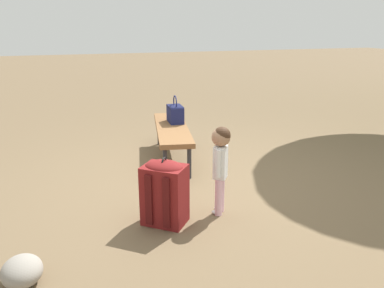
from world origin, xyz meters
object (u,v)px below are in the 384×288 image
Objects in this scene: backpack_large at (165,191)px; child_standing at (221,157)px; park_bench at (172,131)px; handbag at (175,113)px; trail_rock at (22,271)px.

child_standing is at bearing 91.67° from backpack_large.
park_bench is 4.47× the size of handbag.
child_standing is 0.59m from backpack_large.
backpack_large is at bearing 114.93° from trail_rock.
handbag is at bearing 177.22° from child_standing.
handbag is at bearing 143.21° from trail_rock.
child_standing is at bearing -2.78° from handbag.
backpack_large reaches higher than park_bench.
park_bench is at bearing -179.50° from child_standing.
handbag is 0.59× the size of backpack_large.
child_standing is (1.84, -0.09, -0.01)m from handbag.
backpack_large is 1.30m from trail_rock.
child_standing is at bearing 0.50° from park_bench.
handbag is 0.43× the size of child_standing.
backpack_large is at bearing -18.69° from handbag.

